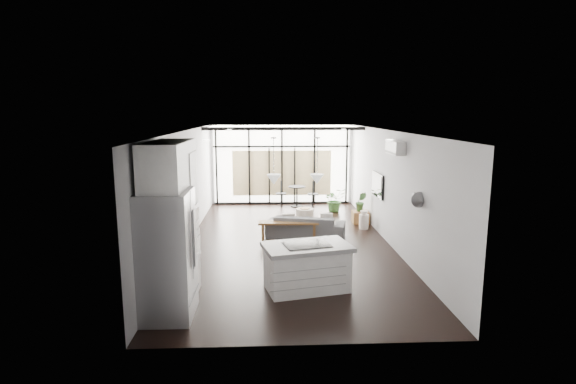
{
  "coord_description": "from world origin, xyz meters",
  "views": [
    {
      "loc": [
        -0.52,
        -10.84,
        3.25
      ],
      "look_at": [
        0.0,
        0.3,
        1.25
      ],
      "focal_mm": 28.0,
      "sensor_mm": 36.0,
      "label": 1
    }
  ],
  "objects": [
    {
      "name": "ceiling",
      "position": [
        0.0,
        0.0,
        2.8
      ],
      "size": [
        5.0,
        10.0,
        0.0
      ],
      "primitive_type": "cube",
      "color": "white",
      "rests_on": "ground"
    },
    {
      "name": "pendant_left",
      "position": [
        -0.4,
        -2.65,
        2.02
      ],
      "size": [
        0.26,
        0.26,
        0.18
      ],
      "primitive_type": "cone",
      "color": "white",
      "rests_on": "ceiling"
    },
    {
      "name": "wall_front",
      "position": [
        0.0,
        -5.0,
        1.4
      ],
      "size": [
        5.0,
        0.02,
        2.8
      ],
      "primitive_type": "cube",
      "color": "silver",
      "rests_on": "ground"
    },
    {
      "name": "cooktop",
      "position": [
        0.19,
        -2.98,
        0.86
      ],
      "size": [
        0.92,
        0.72,
        0.01
      ],
      "primitive_type": "cube",
      "rotation": [
        0.0,
        0.0,
        0.23
      ],
      "color": "black",
      "rests_on": "island"
    },
    {
      "name": "framed_art",
      "position": [
        -2.47,
        -0.5,
        1.55
      ],
      "size": [
        0.04,
        0.7,
        0.9
      ],
      "primitive_type": "cube",
      "color": "black",
      "rests_on": "wall_left"
    },
    {
      "name": "glazing",
      "position": [
        0.0,
        4.88,
        1.4
      ],
      "size": [
        5.0,
        0.2,
        2.8
      ],
      "primitive_type": "cube",
      "color": "black",
      "rests_on": "ground"
    },
    {
      "name": "fridge",
      "position": [
        -2.12,
        -3.95,
        1.02
      ],
      "size": [
        0.79,
        0.99,
        2.04
      ],
      "primitive_type": "cube",
      "color": "#949498",
      "rests_on": "floor"
    },
    {
      "name": "sofa",
      "position": [
        0.48,
        0.54,
        0.4
      ],
      "size": [
        2.11,
        1.06,
        0.79
      ],
      "primitive_type": "imported",
      "rotation": [
        0.0,
        0.0,
        2.9
      ],
      "color": "#49494B",
      "rests_on": "floor"
    },
    {
      "name": "wall_right",
      "position": [
        2.5,
        0.0,
        1.4
      ],
      "size": [
        0.02,
        10.0,
        2.8
      ],
      "primitive_type": "cube",
      "color": "silver",
      "rests_on": "ground"
    },
    {
      "name": "bistro_set",
      "position": [
        0.5,
        4.38,
        0.36
      ],
      "size": [
        1.55,
        0.79,
        0.71
      ],
      "primitive_type": "cube",
      "rotation": [
        0.0,
        0.0,
        -0.13
      ],
      "color": "black",
      "rests_on": "floor"
    },
    {
      "name": "console_bench",
      "position": [
        0.01,
        0.25,
        0.25
      ],
      "size": [
        1.54,
        0.43,
        0.49
      ],
      "primitive_type": "cube",
      "rotation": [
        0.0,
        0.0,
        -0.03
      ],
      "color": "brown",
      "rests_on": "floor"
    },
    {
      "name": "tv",
      "position": [
        2.46,
        1.0,
        1.3
      ],
      "size": [
        0.05,
        1.1,
        0.65
      ],
      "primitive_type": "cube",
      "color": "black",
      "rests_on": "wall_right"
    },
    {
      "name": "appliance_column",
      "position": [
        -2.12,
        -3.05,
        1.28
      ],
      "size": [
        0.66,
        0.7,
        2.57
      ],
      "primitive_type": "cube",
      "color": "white",
      "rests_on": "floor"
    },
    {
      "name": "pendant_right",
      "position": [
        0.4,
        -2.65,
        2.02
      ],
      "size": [
        0.26,
        0.26,
        0.18
      ],
      "primitive_type": "cone",
      "color": "white",
      "rests_on": "ceiling"
    },
    {
      "name": "upper_cabinets",
      "position": [
        -2.12,
        -3.5,
        2.35
      ],
      "size": [
        0.62,
        1.75,
        0.86
      ],
      "primitive_type": "cube",
      "color": "white",
      "rests_on": "wall_left"
    },
    {
      "name": "plant_tall",
      "position": [
        1.7,
        3.58,
        0.3
      ],
      "size": [
        0.9,
        0.95,
        0.61
      ],
      "primitive_type": "imported",
      "rotation": [
        0.0,
        0.0,
        0.3
      ],
      "color": "#315C27",
      "rests_on": "floor"
    },
    {
      "name": "ac_unit",
      "position": [
        2.38,
        -0.8,
        2.45
      ],
      "size": [
        0.22,
        0.9,
        0.3
      ],
      "primitive_type": "cube",
      "color": "silver",
      "rests_on": "wall_right"
    },
    {
      "name": "plant_crate",
      "position": [
        2.23,
        1.97,
        0.48
      ],
      "size": [
        0.42,
        0.63,
        0.26
      ],
      "primitive_type": "imported",
      "rotation": [
        0.0,
        0.0,
        -0.18
      ],
      "color": "#315C27",
      "rests_on": "crate"
    },
    {
      "name": "milk_can",
      "position": [
        2.18,
        1.3,
        0.26
      ],
      "size": [
        0.29,
        0.29,
        0.52
      ],
      "primitive_type": "cylinder",
      "rotation": [
        0.0,
        0.0,
        0.12
      ],
      "color": "silver",
      "rests_on": "floor"
    },
    {
      "name": "island",
      "position": [
        0.19,
        -2.98,
        0.43
      ],
      "size": [
        1.74,
        1.26,
        0.86
      ],
      "primitive_type": "cube",
      "rotation": [
        0.0,
        0.0,
        0.23
      ],
      "color": "white",
      "rests_on": "floor"
    },
    {
      "name": "wall_back",
      "position": [
        0.0,
        5.0,
        1.4
      ],
      "size": [
        5.0,
        0.02,
        2.8
      ],
      "primitive_type": "cube",
      "color": "silver",
      "rests_on": "ground"
    },
    {
      "name": "neighbour_building",
      "position": [
        0.0,
        4.95,
        1.1
      ],
      "size": [
        3.5,
        0.02,
        1.6
      ],
      "primitive_type": "cube",
      "color": "beige",
      "rests_on": "ground"
    },
    {
      "name": "crate",
      "position": [
        2.23,
        1.97,
        0.18
      ],
      "size": [
        0.48,
        0.48,
        0.35
      ],
      "primitive_type": "cube",
      "rotation": [
        0.0,
        0.0,
        -0.02
      ],
      "color": "brown",
      "rests_on": "floor"
    },
    {
      "name": "floor",
      "position": [
        0.0,
        0.0,
        0.0
      ],
      "size": [
        5.0,
        10.0,
        0.0
      ],
      "primitive_type": "cube",
      "color": "black",
      "rests_on": "ground"
    },
    {
      "name": "skylight",
      "position": [
        0.0,
        4.0,
        2.77
      ],
      "size": [
        4.7,
        1.9,
        0.06
      ],
      "primitive_type": "cube",
      "color": "white",
      "rests_on": "ceiling"
    },
    {
      "name": "pouf",
      "position": [
        0.58,
        2.13,
        0.21
      ],
      "size": [
        0.52,
        0.52,
        0.41
      ],
      "primitive_type": "cylinder",
      "rotation": [
        0.0,
        0.0,
        0.01
      ],
      "color": "beige",
      "rests_on": "floor"
    },
    {
      "name": "wall_left",
      "position": [
        -2.5,
        0.0,
        1.4
      ],
      "size": [
        0.02,
        10.0,
        2.8
      ],
      "primitive_type": "cube",
      "color": "silver",
      "rests_on": "ground"
    }
  ]
}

